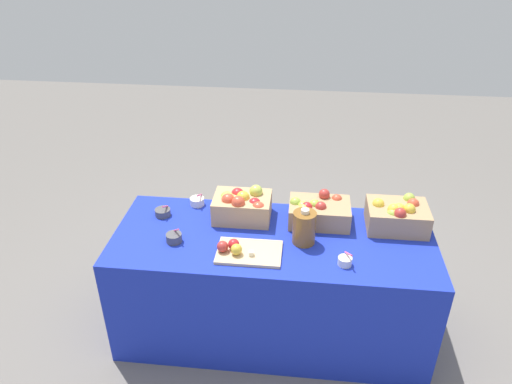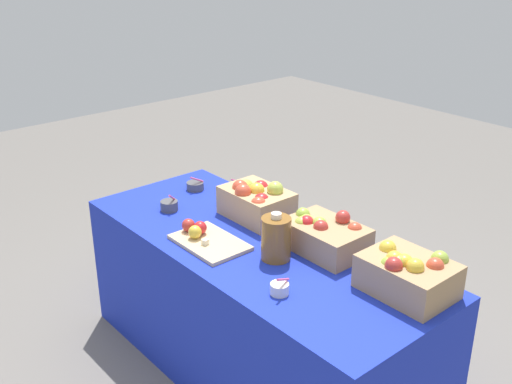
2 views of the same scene
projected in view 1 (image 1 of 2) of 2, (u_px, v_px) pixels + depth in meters
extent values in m
plane|color=slate|center=(271.00, 328.00, 3.22)|extent=(10.00, 10.00, 0.00)
cube|color=#192DB7|center=(272.00, 285.00, 3.03)|extent=(1.90, 0.76, 0.74)
cube|color=tan|center=(397.00, 217.00, 2.90)|extent=(0.36, 0.27, 0.15)
sphere|color=gold|center=(394.00, 210.00, 2.82)|extent=(0.07, 0.07, 0.07)
sphere|color=#99B742|center=(397.00, 211.00, 2.82)|extent=(0.07, 0.07, 0.07)
sphere|color=gold|center=(378.00, 204.00, 2.88)|extent=(0.07, 0.07, 0.07)
sphere|color=#99B742|center=(393.00, 215.00, 2.81)|extent=(0.07, 0.07, 0.07)
sphere|color=gold|center=(399.00, 209.00, 2.84)|extent=(0.07, 0.07, 0.07)
sphere|color=#B2332D|center=(400.00, 214.00, 2.78)|extent=(0.07, 0.07, 0.07)
sphere|color=#D14C33|center=(413.00, 204.00, 2.89)|extent=(0.07, 0.07, 0.07)
sphere|color=#99B742|center=(409.00, 199.00, 2.94)|extent=(0.07, 0.07, 0.07)
sphere|color=gold|center=(409.00, 209.00, 2.82)|extent=(0.07, 0.07, 0.07)
cube|color=tan|center=(319.00, 213.00, 2.96)|extent=(0.37, 0.25, 0.13)
sphere|color=#B2C64C|center=(303.00, 207.00, 2.92)|extent=(0.07, 0.07, 0.07)
sphere|color=#D14C33|center=(337.00, 200.00, 2.99)|extent=(0.07, 0.07, 0.07)
sphere|color=#B2332D|center=(324.00, 194.00, 2.98)|extent=(0.07, 0.07, 0.07)
sphere|color=#99B742|center=(295.00, 203.00, 2.94)|extent=(0.07, 0.07, 0.07)
sphere|color=#B2332D|center=(321.00, 207.00, 2.89)|extent=(0.07, 0.07, 0.07)
sphere|color=#99B742|center=(315.00, 205.00, 2.92)|extent=(0.07, 0.07, 0.07)
sphere|color=red|center=(307.00, 208.00, 2.89)|extent=(0.07, 0.07, 0.07)
sphere|color=#B2C64C|center=(304.00, 210.00, 2.89)|extent=(0.07, 0.07, 0.07)
cube|color=tan|center=(242.00, 207.00, 2.99)|extent=(0.35, 0.25, 0.15)
sphere|color=#B2C64C|center=(228.00, 199.00, 2.96)|extent=(0.08, 0.08, 0.08)
sphere|color=#D14C33|center=(238.00, 203.00, 2.88)|extent=(0.08, 0.08, 0.08)
sphere|color=#D14C33|center=(258.00, 208.00, 2.88)|extent=(0.08, 0.08, 0.08)
sphere|color=#B2C64C|center=(256.00, 191.00, 2.98)|extent=(0.08, 0.08, 0.08)
sphere|color=#99B742|center=(227.00, 198.00, 2.98)|extent=(0.08, 0.08, 0.08)
sphere|color=gold|center=(243.00, 197.00, 2.95)|extent=(0.08, 0.08, 0.08)
sphere|color=red|center=(255.00, 204.00, 2.92)|extent=(0.08, 0.08, 0.08)
sphere|color=#D14C33|center=(228.00, 200.00, 2.92)|extent=(0.08, 0.08, 0.08)
sphere|color=red|center=(238.00, 194.00, 3.01)|extent=(0.08, 0.08, 0.08)
cube|color=#D1B284|center=(249.00, 252.00, 2.70)|extent=(0.36, 0.24, 0.02)
cube|color=beige|center=(251.00, 253.00, 2.66)|extent=(0.03, 0.03, 0.03)
sphere|color=red|center=(234.00, 244.00, 2.70)|extent=(0.06, 0.06, 0.06)
sphere|color=gold|center=(236.00, 249.00, 2.66)|extent=(0.06, 0.06, 0.06)
sphere|color=#B2332D|center=(223.00, 246.00, 2.68)|extent=(0.06, 0.06, 0.06)
cylinder|color=#4C4C51|center=(163.00, 212.00, 3.04)|extent=(0.10, 0.10, 0.04)
cylinder|color=#EA598C|center=(165.00, 206.00, 3.01)|extent=(0.01, 0.09, 0.05)
cylinder|color=#4C4C51|center=(174.00, 238.00, 2.79)|extent=(0.09, 0.09, 0.05)
cylinder|color=#EA598C|center=(176.00, 230.00, 2.78)|extent=(0.06, 0.07, 0.06)
cylinder|color=silver|center=(345.00, 261.00, 2.61)|extent=(0.08, 0.08, 0.05)
cylinder|color=#EA598C|center=(348.00, 254.00, 2.59)|extent=(0.04, 0.09, 0.05)
cylinder|color=silver|center=(197.00, 201.00, 3.15)|extent=(0.09, 0.09, 0.05)
cylinder|color=#EA598C|center=(199.00, 195.00, 3.12)|extent=(0.01, 0.10, 0.05)
cylinder|color=brown|center=(304.00, 228.00, 2.75)|extent=(0.13, 0.13, 0.20)
cylinder|color=silver|center=(305.00, 211.00, 2.70)|extent=(0.05, 0.05, 0.02)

